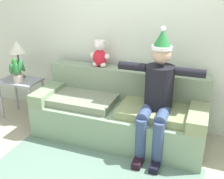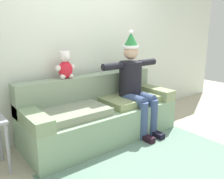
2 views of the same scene
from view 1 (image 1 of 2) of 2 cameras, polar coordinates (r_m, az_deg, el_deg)
back_wall at (r=3.74m, az=4.42°, el=12.40°), size 7.00×0.10×2.70m
couch at (r=3.60m, az=1.67°, el=-4.90°), size 2.23×0.85×0.88m
person_seated at (r=3.16m, az=9.68°, el=-0.61°), size 1.02×0.77×1.53m
teddy_bear at (r=3.70m, az=-2.65°, el=7.51°), size 0.29×0.17×0.38m
side_table at (r=4.27m, az=-18.91°, el=0.67°), size 0.59×0.41×0.61m
table_lamp at (r=4.20m, az=-19.68°, el=8.20°), size 0.24×0.24×0.57m
potted_plant at (r=4.08m, az=-19.60°, el=3.90°), size 0.24×0.26×0.37m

